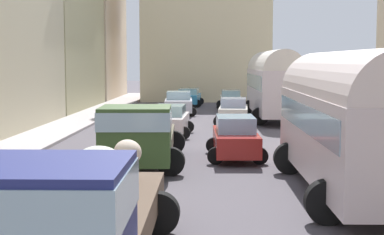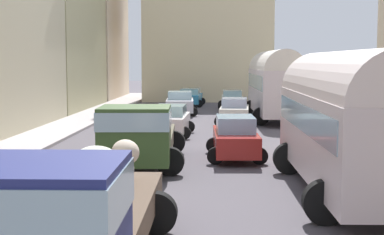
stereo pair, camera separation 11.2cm
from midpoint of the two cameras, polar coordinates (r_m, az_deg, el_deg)
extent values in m
plane|color=#514C52|center=(27.56, 0.35, -1.97)|extent=(154.00, 154.00, 0.00)
cube|color=#ABA1A1|center=(28.74, -14.26, -1.69)|extent=(2.50, 70.00, 0.14)
cube|color=#9E9C8A|center=(28.24, 15.22, -1.84)|extent=(2.50, 70.00, 0.14)
cube|color=#BDB688|center=(44.22, -13.95, 6.85)|extent=(5.79, 12.65, 9.45)
cube|color=beige|center=(56.64, -10.12, 7.31)|extent=(5.43, 11.47, 10.81)
cube|color=beige|center=(53.69, 1.36, 8.76)|extent=(11.48, 6.27, 13.19)
cube|color=silver|center=(16.18, 14.83, -1.74)|extent=(2.58, 9.37, 2.23)
cylinder|color=silver|center=(16.08, 14.93, 2.20)|extent=(2.53, 9.19, 2.34)
cube|color=#99B7C6|center=(16.13, 14.87, -0.01)|extent=(2.61, 8.63, 0.71)
cylinder|color=black|center=(18.94, 9.34, -3.98)|extent=(1.00, 0.35, 1.00)
cylinder|color=black|center=(19.39, 16.01, -3.90)|extent=(1.00, 0.35, 1.00)
cylinder|color=black|center=(13.36, 12.86, -8.09)|extent=(1.00, 0.35, 1.00)
cube|color=silver|center=(36.02, 7.86, 2.63)|extent=(2.68, 9.92, 2.59)
cylinder|color=silver|center=(35.97, 7.89, 4.69)|extent=(2.62, 9.72, 2.33)
cube|color=#99B7C6|center=(35.99, 7.87, 3.54)|extent=(2.70, 9.13, 0.83)
cylinder|color=black|center=(39.01, 5.63, 0.97)|extent=(1.00, 0.35, 1.00)
cylinder|color=black|center=(39.27, 8.91, 0.96)|extent=(1.00, 0.35, 1.00)
cylinder|color=black|center=(32.95, 6.55, 0.11)|extent=(1.00, 0.35, 1.00)
cylinder|color=black|center=(33.26, 10.42, 0.11)|extent=(1.00, 0.35, 1.00)
cube|color=#99B7C6|center=(7.64, -14.44, -7.38)|extent=(2.12, 2.22, 0.61)
cube|color=brown|center=(11.44, -9.18, -9.17)|extent=(2.13, 5.35, 0.55)
ellipsoid|color=beige|center=(12.25, -8.72, -5.72)|extent=(1.00, 0.95, 0.48)
ellipsoid|color=beige|center=(10.41, -11.21, -7.58)|extent=(0.98, 0.94, 0.55)
ellipsoid|color=silver|center=(13.02, -7.18, -4.93)|extent=(0.97, 1.02, 0.52)
ellipsoid|color=silver|center=(11.65, -9.36, -4.13)|extent=(1.09, 0.94, 0.56)
ellipsoid|color=beige|center=(11.41, -9.20, -4.51)|extent=(0.88, 1.02, 0.53)
ellipsoid|color=beige|center=(12.64, -6.59, -3.40)|extent=(0.84, 0.94, 0.55)
cylinder|color=black|center=(12.32, -3.58, -9.36)|extent=(0.90, 0.32, 0.90)
cylinder|color=black|center=(12.66, -12.92, -9.08)|extent=(0.90, 0.32, 0.90)
cube|color=#334E24|center=(18.13, -5.71, -1.70)|extent=(2.26, 2.21, 1.77)
cube|color=#99B7C6|center=(18.08, -5.72, -0.15)|extent=(2.31, 2.29, 0.56)
cube|color=brown|center=(21.82, -4.84, -2.07)|extent=(2.43, 5.30, 0.55)
ellipsoid|color=silver|center=(21.72, -6.17, -0.60)|extent=(0.72, 0.87, 0.59)
ellipsoid|color=beige|center=(20.77, -5.50, -0.95)|extent=(0.99, 0.84, 0.54)
ellipsoid|color=beige|center=(20.20, -6.12, -1.08)|extent=(1.07, 1.16, 0.58)
ellipsoid|color=beige|center=(22.12, -5.81, 0.29)|extent=(0.87, 1.05, 0.49)
ellipsoid|color=beige|center=(22.30, -3.72, 0.48)|extent=(0.60, 0.76, 0.54)
ellipsoid|color=beige|center=(20.45, -5.52, -0.32)|extent=(0.95, 0.97, 0.44)
ellipsoid|color=silver|center=(19.91, -4.92, 0.51)|extent=(1.12, 1.09, 0.46)
cylinder|color=black|center=(18.43, -2.27, -4.34)|extent=(0.90, 0.31, 0.90)
cylinder|color=black|center=(18.61, -8.93, -4.30)|extent=(0.90, 0.31, 0.90)
cylinder|color=black|center=(22.75, -1.95, -2.44)|extent=(0.90, 0.31, 0.90)
cylinder|color=black|center=(22.90, -7.36, -2.43)|extent=(0.90, 0.31, 0.90)
cube|color=silver|center=(28.14, -2.31, -0.52)|extent=(1.72, 4.13, 0.73)
cube|color=#98C2C7|center=(28.08, -2.31, 0.72)|extent=(1.47, 2.16, 0.49)
cylinder|color=black|center=(26.85, -0.92, -1.52)|extent=(0.60, 0.21, 0.60)
cylinder|color=black|center=(27.04, -4.29, -1.49)|extent=(0.60, 0.21, 0.60)
cylinder|color=black|center=(29.35, -0.48, -0.91)|extent=(0.60, 0.21, 0.60)
cylinder|color=black|center=(29.52, -3.57, -0.89)|extent=(0.60, 0.21, 0.60)
cube|color=silver|center=(39.13, -1.40, 1.24)|extent=(2.00, 4.36, 0.78)
cube|color=#9CBFCD|center=(39.09, -1.40, 2.19)|extent=(1.68, 2.30, 0.52)
cylinder|color=black|center=(37.84, -0.08, 0.55)|extent=(0.60, 0.21, 0.60)
cylinder|color=black|center=(37.86, -2.76, 0.55)|extent=(0.60, 0.21, 0.60)
cylinder|color=black|center=(40.48, -0.13, 0.88)|extent=(0.60, 0.21, 0.60)
cylinder|color=black|center=(40.50, -2.63, 0.88)|extent=(0.60, 0.21, 0.60)
cube|color=#338EC2|center=(46.58, -0.37, 1.88)|extent=(1.83, 4.32, 0.68)
cube|color=#92BBBE|center=(46.54, -0.38, 2.58)|extent=(1.54, 2.27, 0.46)
cylinder|color=black|center=(45.22, 0.50, 1.37)|extent=(0.60, 0.21, 0.60)
cylinder|color=black|center=(45.38, -1.56, 1.39)|extent=(0.60, 0.21, 0.60)
cylinder|color=black|center=(47.84, 0.75, 1.61)|extent=(0.60, 0.21, 0.60)
cylinder|color=black|center=(47.99, -1.20, 1.62)|extent=(0.60, 0.21, 0.60)
cube|color=#AD241F|center=(21.68, 4.12, -2.34)|extent=(1.69, 4.19, 0.74)
cube|color=#8EB5D2|center=(21.60, 4.13, -0.62)|extent=(1.44, 2.20, 0.57)
cylinder|color=black|center=(22.96, 1.98, -2.74)|extent=(0.60, 0.21, 0.60)
cylinder|color=black|center=(23.06, 5.82, -2.73)|extent=(0.60, 0.21, 0.60)
cylinder|color=black|center=(20.43, 2.19, -3.78)|extent=(0.60, 0.21, 0.60)
cylinder|color=black|center=(20.54, 6.50, -3.76)|extent=(0.60, 0.21, 0.60)
cube|color=silver|center=(33.05, 3.99, 0.40)|extent=(1.77, 3.89, 0.75)
cube|color=#9AABC8|center=(32.99, 4.00, 1.48)|extent=(1.49, 2.05, 0.49)
cylinder|color=black|center=(34.28, 2.72, 0.02)|extent=(0.60, 0.21, 0.60)
cylinder|color=black|center=(34.24, 5.36, -0.01)|extent=(0.60, 0.21, 0.60)
cylinder|color=black|center=(31.93, 2.52, -0.39)|extent=(0.60, 0.21, 0.60)
cylinder|color=black|center=(31.89, 5.35, -0.42)|extent=(0.60, 0.21, 0.60)
cube|color=silver|center=(43.37, 3.74, 1.62)|extent=(1.53, 4.12, 0.72)
cube|color=#92B8BE|center=(43.33, 3.74, 2.39)|extent=(1.34, 2.14, 0.45)
cylinder|color=black|center=(44.65, 2.72, 1.31)|extent=(0.60, 0.21, 0.60)
cylinder|color=black|center=(44.69, 4.67, 1.31)|extent=(0.60, 0.21, 0.60)
cylinder|color=black|center=(42.11, 2.75, 1.06)|extent=(0.60, 0.21, 0.60)
cylinder|color=black|center=(42.15, 4.82, 1.05)|extent=(0.60, 0.21, 0.60)
camera|label=1|loc=(0.06, -90.15, -0.01)|focal=54.38mm
camera|label=2|loc=(0.06, 89.85, 0.01)|focal=54.38mm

